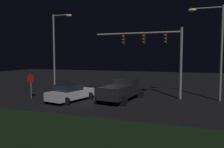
% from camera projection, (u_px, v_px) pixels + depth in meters
% --- Properties ---
extents(ground_plane, '(80.00, 80.00, 0.00)m').
position_uv_depth(ground_plane, '(102.00, 100.00, 19.69)').
color(ground_plane, black).
extents(grass_median, '(20.06, 7.44, 0.10)m').
position_uv_depth(grass_median, '(30.00, 135.00, 10.75)').
color(grass_median, black).
rests_on(grass_median, ground_plane).
extents(pickup_truck, '(3.36, 5.62, 1.80)m').
position_uv_depth(pickup_truck, '(122.00, 89.00, 19.67)').
color(pickup_truck, black).
rests_on(pickup_truck, ground_plane).
extents(car_sedan, '(3.12, 4.70, 1.51)m').
position_uv_depth(car_sedan, '(70.00, 93.00, 19.25)').
color(car_sedan, '#B7B7BC').
rests_on(car_sedan, ground_plane).
extents(traffic_signal_gantry, '(8.32, 0.56, 6.50)m').
position_uv_depth(traffic_signal_gantry, '(154.00, 46.00, 20.73)').
color(traffic_signal_gantry, slate).
rests_on(traffic_signal_gantry, ground_plane).
extents(street_lamp_left, '(2.53, 0.44, 8.79)m').
position_uv_depth(street_lamp_left, '(57.00, 43.00, 25.97)').
color(street_lamp_left, slate).
rests_on(street_lamp_left, ground_plane).
extents(street_lamp_right, '(2.93, 0.44, 8.23)m').
position_uv_depth(street_lamp_right, '(214.00, 41.00, 19.21)').
color(street_lamp_right, slate).
rests_on(street_lamp_right, ground_plane).
extents(stop_sign, '(0.76, 0.08, 2.23)m').
position_uv_depth(stop_sign, '(31.00, 82.00, 20.59)').
color(stop_sign, slate).
rests_on(stop_sign, ground_plane).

